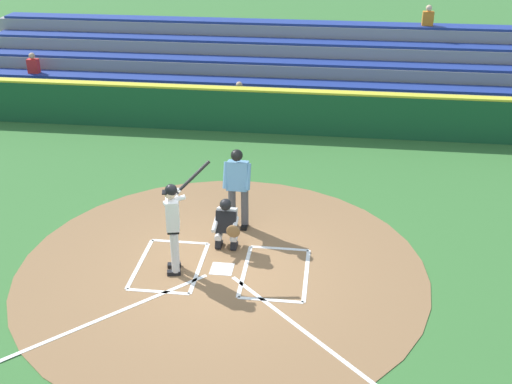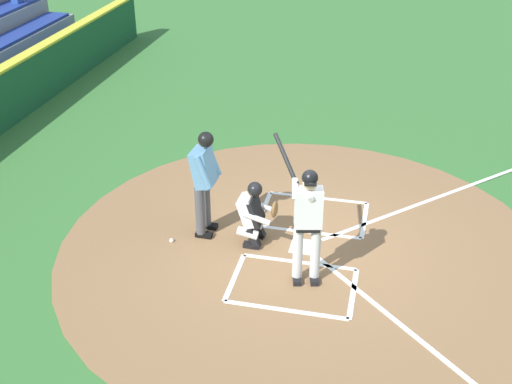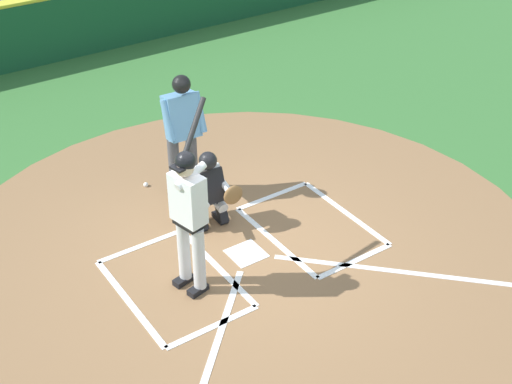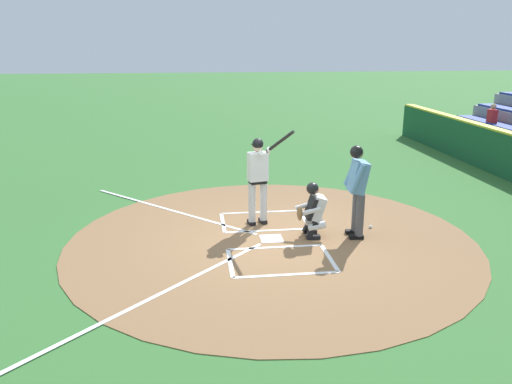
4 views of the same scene
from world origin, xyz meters
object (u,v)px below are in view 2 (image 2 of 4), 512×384
Objects in this scene: batter at (307,218)px; baseball at (172,240)px; catcher at (254,212)px; plate_umpire at (204,177)px.

baseball is at bearing -102.95° from batter.
catcher is 1.47m from baseball.
plate_umpire reaches higher than baseball.
batter reaches higher than catcher.
baseball is (-0.53, -2.31, -1.06)m from batter.
batter is 1.88× the size of catcher.
catcher reaches higher than baseball.
plate_umpire is (-0.10, -0.85, 0.49)m from catcher.
batter is 1.38m from catcher.
plate_umpire is 25.20× the size of baseball.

